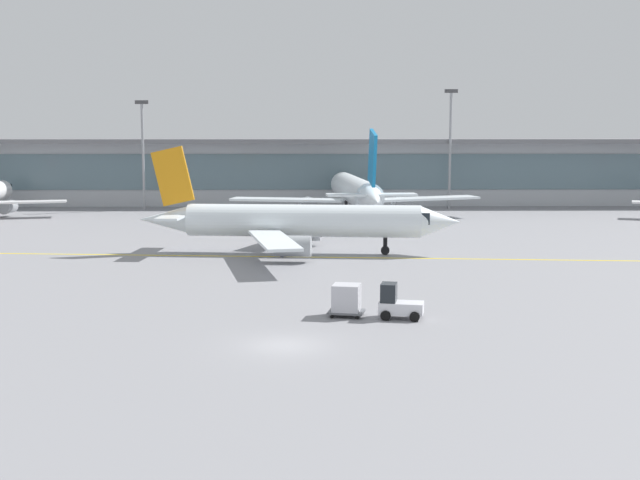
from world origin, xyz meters
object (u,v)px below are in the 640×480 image
baggage_tug (398,304)px  cargo_dolly_lead (346,299)px  taxiing_regional_jet (300,222)px  gate_airplane_1 (355,192)px  apron_light_mast_2 (450,144)px  apron_light_mast_1 (143,150)px

baggage_tug → cargo_dolly_lead: (-3.00, 0.61, 0.16)m
taxiing_regional_jet → gate_airplane_1: bearing=82.7°
taxiing_regional_jet → apron_light_mast_2: bearing=69.5°
gate_airplane_1 → apron_light_mast_1: bearing=63.4°
apron_light_mast_2 → apron_light_mast_1: bearing=-178.2°
apron_light_mast_1 → apron_light_mast_2: (42.20, 1.36, 0.79)m
apron_light_mast_1 → cargo_dolly_lead: bearing=-69.6°
gate_airplane_1 → taxiing_regional_jet: bearing=162.6°
baggage_tug → cargo_dolly_lead: baggage_tug is taller
apron_light_mast_1 → apron_light_mast_2: apron_light_mast_2 is taller
baggage_tug → apron_light_mast_2: 70.53m
cargo_dolly_lead → apron_light_mast_1: apron_light_mast_1 is taller
baggage_tug → apron_light_mast_2: (14.40, 68.58, 8.03)m
apron_light_mast_1 → gate_airplane_1: bearing=-21.8°
baggage_tug → apron_light_mast_1: (-27.80, 67.22, 7.23)m
cargo_dolly_lead → baggage_tug: bearing=-0.0°
apron_light_mast_2 → cargo_dolly_lead: bearing=-104.4°
cargo_dolly_lead → apron_light_mast_1: 71.42m
baggage_tug → apron_light_mast_2: apron_light_mast_2 is taller
baggage_tug → apron_light_mast_1: size_ratio=0.19×
cargo_dolly_lead → apron_light_mast_1: size_ratio=0.16×
taxiing_regional_jet → apron_light_mast_1: 46.79m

